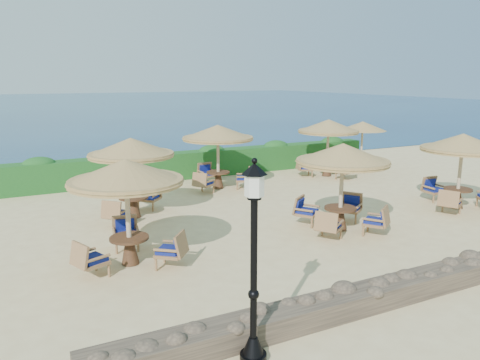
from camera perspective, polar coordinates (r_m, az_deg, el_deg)
ground at (r=15.78m, az=5.30°, el=-4.38°), size 120.00×120.00×0.00m
sea at (r=83.30m, az=-21.32°, el=8.47°), size 160.00×160.00×0.00m
hedge at (r=21.91m, az=-4.66°, el=2.01°), size 18.00×0.90×1.20m
stone_wall at (r=11.27m, az=22.53°, el=-11.17°), size 15.00×0.65×0.44m
lamp_post at (r=7.44m, az=1.69°, el=-11.33°), size 0.44×0.44×3.31m
extra_parasol at (r=24.09m, az=14.74°, el=6.36°), size 2.30×2.30×2.41m
cafe_set_0 at (r=11.56m, az=-13.66°, el=-1.13°), size 2.82×2.83×2.65m
cafe_set_1 at (r=14.19m, az=12.34°, el=1.05°), size 2.78×2.78×2.65m
cafe_set_2 at (r=17.97m, az=25.40°, el=2.79°), size 2.81×2.82×2.65m
cafe_set_3 at (r=15.49m, az=-13.09°, el=2.67°), size 2.78×2.78×2.65m
cafe_set_4 at (r=19.22m, az=-2.71°, el=4.62°), size 2.93×2.93×2.65m
cafe_set_5 at (r=22.07m, az=10.70°, el=5.36°), size 2.84×2.85×2.65m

